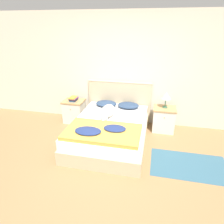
{
  "coord_description": "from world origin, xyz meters",
  "views": [
    {
      "loc": [
        0.78,
        -2.46,
        2.23
      ],
      "look_at": [
        -0.04,
        1.24,
        0.58
      ],
      "focal_mm": 32.0,
      "sensor_mm": 36.0,
      "label": 1
    }
  ],
  "objects": [
    {
      "name": "table_lamp",
      "position": [
        1.04,
        1.81,
        0.82
      ],
      "size": [
        0.22,
        0.22,
        0.36
      ],
      "color": "#336B4C",
      "rests_on": "nightstand_right"
    },
    {
      "name": "wall_back",
      "position": [
        0.0,
        2.13,
        1.27
      ],
      "size": [
        9.0,
        0.06,
        2.55
      ],
      "color": "beige",
      "rests_on": "ground_plane"
    },
    {
      "name": "book_stack",
      "position": [
        -1.12,
        1.78,
        0.6
      ],
      "size": [
        0.18,
        0.24,
        0.1
      ],
      "color": "#285689",
      "rests_on": "nightstand_left"
    },
    {
      "name": "headboard",
      "position": [
        -0.04,
        2.06,
        0.54
      ],
      "size": [
        1.53,
        0.06,
        1.03
      ],
      "color": "#C6B28E",
      "rests_on": "ground_plane"
    },
    {
      "name": "bed",
      "position": [
        -0.04,
        1.05,
        0.24
      ],
      "size": [
        1.45,
        1.98,
        0.48
      ],
      "color": "#C6B28E",
      "rests_on": "ground_plane"
    },
    {
      "name": "quilt",
      "position": [
        -0.06,
        0.49,
        0.52
      ],
      "size": [
        1.32,
        0.79,
        0.12
      ],
      "color": "gold",
      "rests_on": "bed"
    },
    {
      "name": "rug",
      "position": [
        1.47,
        0.56,
        0.0
      ],
      "size": [
        1.29,
        0.8,
        0.0
      ],
      "color": "#335B70",
      "rests_on": "ground_plane"
    },
    {
      "name": "nightstand_left",
      "position": [
        -1.13,
        1.78,
        0.28
      ],
      "size": [
        0.49,
        0.44,
        0.55
      ],
      "color": "silver",
      "rests_on": "ground_plane"
    },
    {
      "name": "nightstand_right",
      "position": [
        1.04,
        1.78,
        0.28
      ],
      "size": [
        0.49,
        0.44,
        0.55
      ],
      "color": "silver",
      "rests_on": "ground_plane"
    },
    {
      "name": "ground_plane",
      "position": [
        0.0,
        0.0,
        0.0
      ],
      "size": [
        16.0,
        16.0,
        0.0
      ],
      "primitive_type": "plane",
      "color": "#997047"
    },
    {
      "name": "pillow_left",
      "position": [
        -0.31,
        1.8,
        0.54
      ],
      "size": [
        0.49,
        0.37,
        0.11
      ],
      "color": "navy",
      "rests_on": "bed"
    },
    {
      "name": "dog",
      "position": [
        -0.14,
        1.26,
        0.58
      ],
      "size": [
        0.28,
        0.76,
        0.21
      ],
      "color": "silver",
      "rests_on": "bed"
    },
    {
      "name": "pillow_right",
      "position": [
        0.22,
        1.8,
        0.54
      ],
      "size": [
        0.49,
        0.37,
        0.11
      ],
      "color": "navy",
      "rests_on": "bed"
    }
  ]
}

